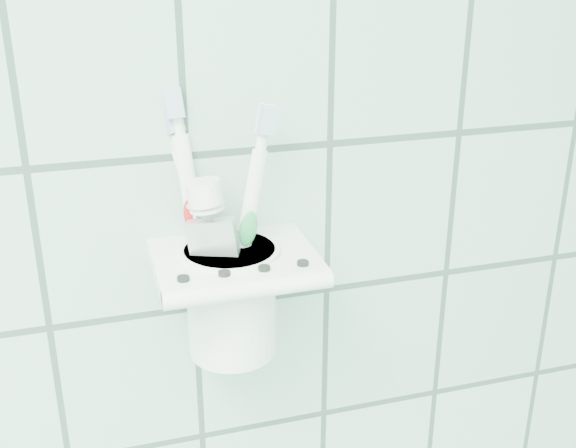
# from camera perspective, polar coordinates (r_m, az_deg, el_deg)

# --- Properties ---
(holder_bracket) EXTENTS (0.13, 0.11, 0.04)m
(holder_bracket) POSITION_cam_1_polar(r_m,az_deg,el_deg) (0.59, -4.24, -3.13)
(holder_bracket) COLOR white
(holder_bracket) RESTS_ON wall_back
(cup) EXTENTS (0.08, 0.08, 0.10)m
(cup) POSITION_cam_1_polar(r_m,az_deg,el_deg) (0.60, -4.51, -5.69)
(cup) COLOR white
(cup) RESTS_ON holder_bracket
(toothbrush_pink) EXTENTS (0.03, 0.05, 0.21)m
(toothbrush_pink) POSITION_cam_1_polar(r_m,az_deg,el_deg) (0.58, -6.29, 0.13)
(toothbrush_pink) COLOR white
(toothbrush_pink) RESTS_ON cup
(toothbrush_blue) EXTENTS (0.05, 0.08, 0.21)m
(toothbrush_blue) POSITION_cam_1_polar(r_m,az_deg,el_deg) (0.56, -3.99, -0.83)
(toothbrush_blue) COLOR white
(toothbrush_blue) RESTS_ON cup
(toothbrush_orange) EXTENTS (0.05, 0.03, 0.21)m
(toothbrush_orange) POSITION_cam_1_polar(r_m,az_deg,el_deg) (0.57, -5.34, -0.84)
(toothbrush_orange) COLOR white
(toothbrush_orange) RESTS_ON cup
(toothpaste_tube) EXTENTS (0.05, 0.04, 0.15)m
(toothpaste_tube) POSITION_cam_1_polar(r_m,az_deg,el_deg) (0.57, -4.66, -2.58)
(toothpaste_tube) COLOR silver
(toothpaste_tube) RESTS_ON cup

